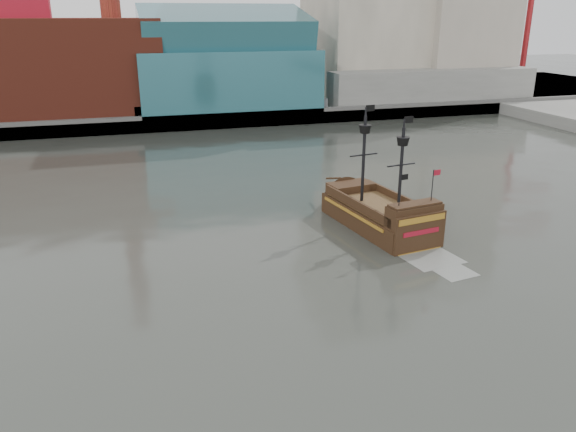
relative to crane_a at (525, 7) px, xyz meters
name	(u,v)px	position (x,y,z in m)	size (l,w,h in m)	color
ground	(289,329)	(-78.63, -82.00, -19.11)	(400.00, 400.00, 0.00)	#2B2E29
promenade_far	(160,100)	(-78.63, 10.00, -18.11)	(220.00, 60.00, 2.00)	slate
seawall	(175,123)	(-78.63, -19.50, -17.81)	(220.00, 1.00, 2.60)	#4C4C49
crane_a	(525,7)	(0.00, 0.00, 0.00)	(22.50, 4.00, 32.25)	slate
crane_b	(529,23)	(9.60, 10.00, -3.54)	(19.10, 4.00, 26.25)	slate
pirate_ship	(379,217)	(-66.36, -68.35, -18.10)	(6.51, 15.40, 11.17)	black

